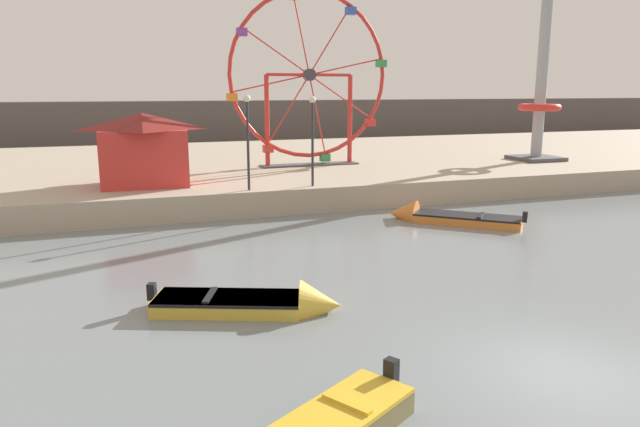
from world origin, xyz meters
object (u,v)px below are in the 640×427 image
at_px(motorboat_mustard_yellow, 266,303).
at_px(motorboat_orange_hull, 440,217).
at_px(ferris_wheel_red_frame, 309,79).
at_px(carnival_booth_red_striped, 144,148).
at_px(drop_tower_steel_tower, 541,83).
at_px(promenade_lamp_near, 248,129).
at_px(promenade_lamp_far, 313,128).

relative_size(motorboat_mustard_yellow, motorboat_orange_hull, 0.97).
xyz_separation_m(motorboat_orange_hull, ferris_wheel_red_frame, (-2.18, 11.60, 6.09)).
bearing_deg(carnival_booth_red_striped, drop_tower_steel_tower, 7.60).
bearing_deg(motorboat_orange_hull, drop_tower_steel_tower, -101.55).
bearing_deg(promenade_lamp_near, carnival_booth_red_striped, 144.98).
relative_size(carnival_booth_red_striped, promenade_lamp_near, 1.05).
distance_m(motorboat_mustard_yellow, carnival_booth_red_striped, 15.33).
bearing_deg(carnival_booth_red_striped, ferris_wheel_red_frame, 27.37).
xyz_separation_m(promenade_lamp_near, promenade_lamp_far, (3.12, 0.15, -0.04)).
height_order(carnival_booth_red_striped, promenade_lamp_far, promenade_lamp_far).
xyz_separation_m(drop_tower_steel_tower, promenade_lamp_near, (-20.10, -5.17, -2.15)).
distance_m(ferris_wheel_red_frame, promenade_lamp_far, 8.14).
height_order(motorboat_mustard_yellow, ferris_wheel_red_frame, ferris_wheel_red_frame).
distance_m(motorboat_orange_hull, promenade_lamp_far, 7.17).
xyz_separation_m(motorboat_orange_hull, promenade_lamp_near, (-7.63, 4.02, 3.74)).
xyz_separation_m(motorboat_mustard_yellow, promenade_lamp_near, (2.27, 11.88, 3.74)).
bearing_deg(motorboat_orange_hull, carnival_booth_red_striped, 11.49).
height_order(motorboat_orange_hull, carnival_booth_red_striped, carnival_booth_red_striped).
bearing_deg(carnival_booth_red_striped, promenade_lamp_near, -32.35).
bearing_deg(ferris_wheel_red_frame, promenade_lamp_far, -107.43).
xyz_separation_m(ferris_wheel_red_frame, carnival_booth_red_striped, (-9.82, -4.51, -3.33)).
bearing_deg(promenade_lamp_far, promenade_lamp_near, -177.24).
bearing_deg(motorboat_mustard_yellow, carnival_booth_red_striped, 119.67).
height_order(ferris_wheel_red_frame, carnival_booth_red_striped, ferris_wheel_red_frame).
xyz_separation_m(ferris_wheel_red_frame, promenade_lamp_far, (-2.33, -7.42, -2.39)).
bearing_deg(motorboat_mustard_yellow, motorboat_orange_hull, 60.12).
height_order(motorboat_orange_hull, drop_tower_steel_tower, drop_tower_steel_tower).
height_order(drop_tower_steel_tower, carnival_booth_red_striped, drop_tower_steel_tower).
bearing_deg(drop_tower_steel_tower, carnival_booth_red_striped, -175.07).
height_order(ferris_wheel_red_frame, promenade_lamp_far, ferris_wheel_red_frame).
bearing_deg(ferris_wheel_red_frame, drop_tower_steel_tower, -9.31).
xyz_separation_m(motorboat_mustard_yellow, drop_tower_steel_tower, (22.38, 17.05, 5.89)).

